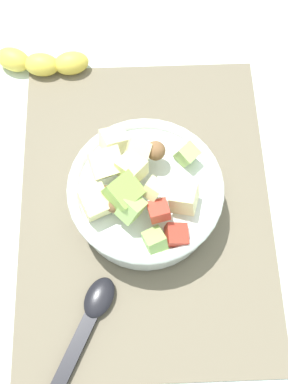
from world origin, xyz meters
TOP-DOWN VIEW (x-y plane):
  - ground_plane at (0.00, 0.00)m, footprint 2.40×2.40m
  - placemat at (0.00, 0.00)m, footprint 0.48×0.35m
  - salad_bowl at (-0.00, 0.00)m, footprint 0.21×0.21m
  - serving_spoon at (-0.17, 0.09)m, footprint 0.21×0.12m
  - banana_whole at (0.24, 0.15)m, footprint 0.06×0.15m

SIDE VIEW (x-z plane):
  - ground_plane at x=0.00m, z-range 0.00..0.00m
  - placemat at x=0.00m, z-range 0.00..0.01m
  - serving_spoon at x=-0.17m, z-range 0.00..0.02m
  - banana_whole at x=0.24m, z-range 0.00..0.04m
  - salad_bowl at x=0.00m, z-range -0.01..0.11m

